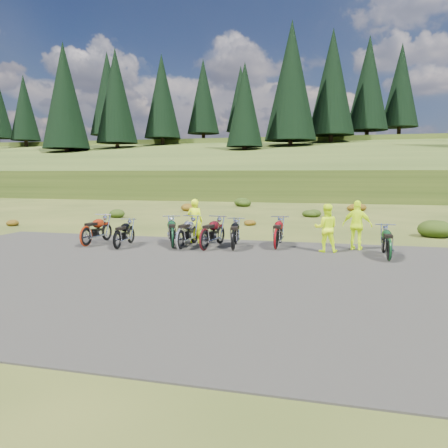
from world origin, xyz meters
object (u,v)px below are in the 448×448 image
(motorcycle_0, at_px, (118,250))
(motorcycle_3, at_px, (180,251))
(person_middle, at_px, (195,222))
(motorcycle_7, at_px, (389,262))

(motorcycle_0, xyz_separation_m, motorcycle_3, (2.20, 0.38, 0.00))
(person_middle, bearing_deg, motorcycle_7, 168.88)
(motorcycle_0, height_order, motorcycle_3, motorcycle_3)
(motorcycle_3, xyz_separation_m, motorcycle_7, (6.77, -0.28, 0.00))
(motorcycle_3, relative_size, motorcycle_7, 1.09)
(motorcycle_7, height_order, person_middle, person_middle)
(motorcycle_0, relative_size, motorcycle_3, 0.88)
(motorcycle_0, distance_m, motorcycle_3, 2.23)
(motorcycle_3, distance_m, person_middle, 1.86)
(motorcycle_3, height_order, motorcycle_7, motorcycle_3)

